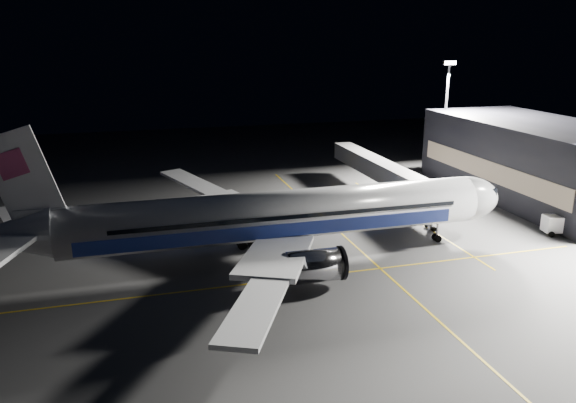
# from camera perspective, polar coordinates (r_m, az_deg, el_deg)

# --- Properties ---
(ground) EXTENTS (200.00, 200.00, 0.00)m
(ground) POSITION_cam_1_polar(r_m,az_deg,el_deg) (65.70, -0.86, -5.77)
(ground) COLOR #4C4C4F
(ground) RESTS_ON ground
(guide_line_main) EXTENTS (0.25, 80.00, 0.01)m
(guide_line_main) POSITION_cam_1_polar(r_m,az_deg,el_deg) (68.78, 7.24, -4.86)
(guide_line_main) COLOR gold
(guide_line_main) RESTS_ON ground
(guide_line_cross) EXTENTS (70.00, 0.25, 0.01)m
(guide_line_cross) POSITION_cam_1_polar(r_m,az_deg,el_deg) (60.39, 0.64, -7.83)
(guide_line_cross) COLOR gold
(guide_line_cross) RESTS_ON ground
(guide_line_side) EXTENTS (0.25, 40.00, 0.01)m
(guide_line_side) POSITION_cam_1_polar(r_m,az_deg,el_deg) (82.26, 12.25, -1.51)
(guide_line_side) COLOR gold
(guide_line_side) RESTS_ON ground
(airliner) EXTENTS (61.48, 54.22, 16.64)m
(airliner) POSITION_cam_1_polar(r_m,az_deg,el_deg) (63.67, -1.81, -1.56)
(airliner) COLOR silver
(airliner) RESTS_ON ground
(terminal) EXTENTS (18.12, 40.00, 12.00)m
(terminal) POSITION_cam_1_polar(r_m,az_deg,el_deg) (97.23, 23.97, 3.85)
(terminal) COLOR black
(terminal) RESTS_ON ground
(jet_bridge) EXTENTS (3.60, 34.40, 6.30)m
(jet_bridge) POSITION_cam_1_polar(r_m,az_deg,el_deg) (87.94, 9.99, 2.88)
(jet_bridge) COLOR #B2B2B7
(jet_bridge) RESTS_ON ground
(floodlight_mast_north) EXTENTS (2.40, 0.68, 20.70)m
(floodlight_mast_north) POSITION_cam_1_polar(r_m,az_deg,el_deg) (107.21, 15.76, 9.16)
(floodlight_mast_north) COLOR #59595E
(floodlight_mast_north) RESTS_ON ground
(service_truck) EXTENTS (5.23, 2.94, 2.53)m
(service_truck) POSITION_cam_1_polar(r_m,az_deg,el_deg) (81.17, 26.05, -2.10)
(service_truck) COLOR white
(service_truck) RESTS_ON ground
(baggage_tug) EXTENTS (2.96, 2.60, 1.85)m
(baggage_tug) POSITION_cam_1_polar(r_m,az_deg,el_deg) (84.31, -12.91, -0.51)
(baggage_tug) COLOR black
(baggage_tug) RESTS_ON ground
(safety_cone_a) EXTENTS (0.41, 0.41, 0.61)m
(safety_cone_a) POSITION_cam_1_polar(r_m,az_deg,el_deg) (72.58, -2.33, -3.32)
(safety_cone_a) COLOR red
(safety_cone_a) RESTS_ON ground
(safety_cone_b) EXTENTS (0.36, 0.36, 0.54)m
(safety_cone_b) POSITION_cam_1_polar(r_m,az_deg,el_deg) (75.67, -0.60, -2.50)
(safety_cone_b) COLOR red
(safety_cone_b) RESTS_ON ground
(safety_cone_c) EXTENTS (0.45, 0.45, 0.68)m
(safety_cone_c) POSITION_cam_1_polar(r_m,az_deg,el_deg) (79.62, 0.28, -1.47)
(safety_cone_c) COLOR red
(safety_cone_c) RESTS_ON ground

